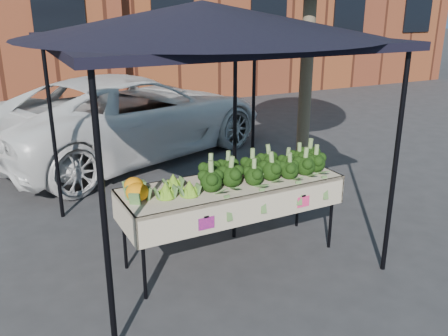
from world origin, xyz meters
TOP-DOWN VIEW (x-y plane):
  - ground at (0.00, 0.00)m, footprint 90.00×90.00m
  - table at (0.00, -0.04)m, footprint 2.42×0.87m
  - canopy at (-0.10, 0.48)m, footprint 3.16×3.16m
  - broccoli_heap at (0.39, -0.01)m, footprint 1.62×0.59m
  - romanesco_cluster at (-0.66, -0.05)m, footprint 0.45×0.49m
  - cauliflower_pair at (-1.03, 0.03)m, footprint 0.25×0.45m
  - vehicle at (0.08, 4.23)m, footprint 2.30×2.87m
  - street_tree at (1.54, 0.89)m, footprint 2.46×2.46m

SIDE VIEW (x-z plane):
  - ground at x=0.00m, z-range 0.00..0.00m
  - table at x=0.00m, z-range 0.00..0.90m
  - cauliflower_pair at x=-1.03m, z-range 0.90..1.09m
  - romanesco_cluster at x=-0.66m, z-range 0.90..1.12m
  - broccoli_heap at x=0.39m, z-range 0.90..1.18m
  - canopy at x=-0.10m, z-range 0.00..2.74m
  - street_tree at x=1.54m, z-range 0.00..4.84m
  - vehicle at x=0.08m, z-range 0.00..5.41m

